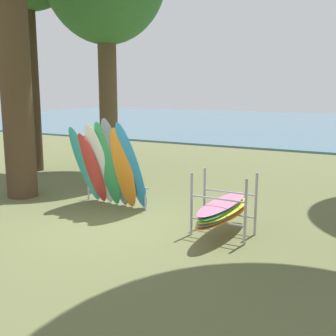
{
  "coord_description": "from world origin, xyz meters",
  "views": [
    {
      "loc": [
        5.37,
        -6.8,
        2.78
      ],
      "look_at": [
        0.86,
        1.13,
        1.1
      ],
      "focal_mm": 44.35,
      "sensor_mm": 36.0,
      "label": 1
    }
  ],
  "objects": [
    {
      "name": "leaning_board_pile",
      "position": [
        -0.71,
        0.99,
        1.02
      ],
      "size": [
        2.08,
        0.97,
        2.21
      ],
      "color": "#38B2AD",
      "rests_on": "ground"
    },
    {
      "name": "ground_plane",
      "position": [
        0.0,
        0.0,
        0.0
      ],
      "size": [
        80.0,
        80.0,
        0.0
      ],
      "primitive_type": "plane",
      "color": "#60663D"
    },
    {
      "name": "board_storage_rack",
      "position": [
        2.44,
        0.53,
        0.52
      ],
      "size": [
        1.15,
        2.13,
        1.25
      ],
      "color": "#9EA0A5",
      "rests_on": "ground"
    },
    {
      "name": "lake_water",
      "position": [
        0.0,
        30.79,
        0.05
      ],
      "size": [
        80.0,
        36.0,
        0.1
      ],
      "primitive_type": "cube",
      "color": "#477084",
      "rests_on": "ground"
    }
  ]
}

